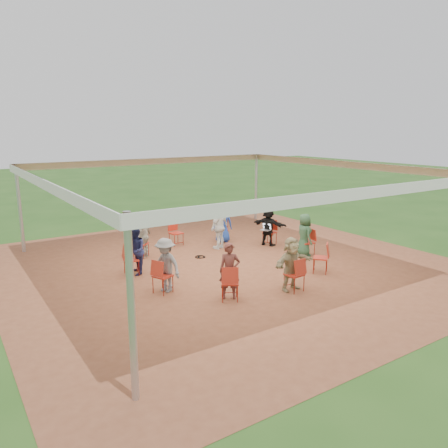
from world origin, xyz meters
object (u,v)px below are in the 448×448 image
chair_8 (321,258)px  person_seated_7 (304,235)px  chair_5 (163,276)px  person_seated_0 (268,226)px  cable_coil (201,257)px  chair_2 (176,233)px  laptop (266,228)px  chair_7 (294,275)px  chair_3 (141,244)px  chair_9 (307,242)px  chair_4 (131,260)px  chair_6 (230,283)px  person_seated_4 (166,265)px  person_seated_5 (230,271)px  chair_0 (270,233)px  standing_person (219,227)px  person_seated_2 (144,236)px  person_seated_3 (135,251)px  chair_1 (223,229)px  person_seated_6 (291,264)px

chair_8 → person_seated_7: person_seated_7 is taller
chair_5 → person_seated_0: (5.22, 2.17, 0.27)m
person_seated_7 → cable_coil: 3.50m
chair_2 → laptop: size_ratio=2.14×
chair_7 → laptop: chair_7 is taller
chair_3 → laptop: bearing=123.9°
chair_9 → person_seated_0: 1.77m
chair_2 → chair_7: 5.78m
chair_9 → chair_4: bearing=90.0°
chair_6 → person_seated_4: person_seated_4 is taller
cable_coil → person_seated_5: bearing=-108.8°
chair_0 → chair_4: (-5.48, -0.44, 0.00)m
person_seated_0 → standing_person: size_ratio=0.91×
cable_coil → laptop: laptop is taller
chair_5 → cable_coil: (2.40, 2.19, -0.43)m
chair_9 → person_seated_2: bearing=72.4°
person_seated_0 → cable_coil: (-2.83, 0.01, -0.69)m
chair_8 → person_seated_5: person_seated_5 is taller
person_seated_3 → standing_person: standing_person is taller
person_seated_4 → chair_5: bearing=-90.0°
chair_0 → chair_7: bearing=126.0°
person_seated_2 → laptop: person_seated_2 is taller
chair_4 → person_seated_5: size_ratio=0.63×
chair_1 → person_seated_7: person_seated_7 is taller
chair_0 → person_seated_2: (-4.47, 0.99, 0.27)m
person_seated_0 → laptop: bearing=90.0°
person_seated_2 → person_seated_5: same height
person_seated_2 → person_seated_6: bearing=72.0°
chair_4 → laptop: size_ratio=2.14×
chair_2 → chair_4: same height
person_seated_5 → person_seated_6: same height
person_seated_2 → person_seated_4: (-0.75, -3.17, 0.00)m
chair_3 → cable_coil: size_ratio=2.22×
person_seated_0 → standing_person: bearing=48.5°
chair_7 → cable_coil: 4.01m
chair_3 → chair_7: same height
chair_1 → person_seated_7: size_ratio=0.63×
chair_1 → chair_4: 4.67m
chair_5 → person_seated_4: bearing=90.0°
chair_9 → chair_3: bearing=72.0°
chair_2 → chair_7: size_ratio=1.00×
chair_8 → person_seated_4: person_seated_4 is taller
chair_8 → laptop: size_ratio=2.14×
person_seated_0 → person_seated_4: size_ratio=1.00×
chair_3 → person_seated_4: 3.34m
chair_8 → person_seated_3: person_seated_3 is taller
chair_6 → person_seated_5: (0.06, 0.10, 0.27)m
chair_2 → person_seated_2: 1.77m
chair_0 → person_seated_5: (-4.11, -3.47, 0.27)m
chair_8 → person_seated_4: size_ratio=0.63×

